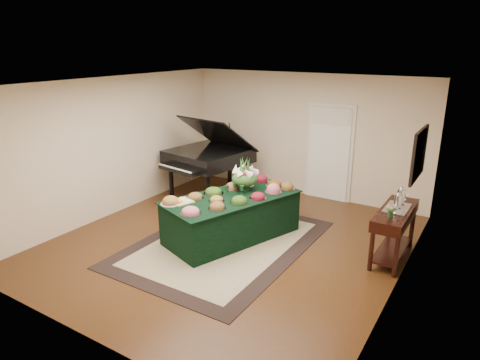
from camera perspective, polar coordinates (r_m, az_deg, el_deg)
The scene contains 14 objects.
ground at distance 7.50m, azimuth -1.22°, elevation -8.26°, with size 6.00×6.00×0.00m, color black.
area_rug at distance 7.45m, azimuth -2.15°, elevation -8.41°, with size 2.61×3.65×0.01m.
kitchen_doorway at distance 9.42m, azimuth 11.77°, elevation 3.48°, with size 1.05×0.07×2.10m.
buffet_table at distance 7.51m, azimuth -1.10°, elevation -4.97°, with size 1.84×2.59×0.77m.
food_platters at distance 7.41m, azimuth -0.72°, elevation -1.73°, with size 1.60×2.34×0.13m.
cutting_board at distance 7.18m, azimuth -7.64°, elevation -2.63°, with size 0.41×0.41×0.10m.
green_goblets at distance 7.46m, azimuth -0.73°, elevation -1.23°, with size 0.30×0.27×0.18m.
floral_centerpiece at distance 7.61m, azimuth 0.65°, elevation 0.68°, with size 0.48×0.48×0.48m.
grand_piano at distance 9.51m, azimuth -4.21°, elevation 3.23°, with size 1.80×1.96×1.80m.
wicker_basket at distance 8.95m, azimuth -2.72°, elevation -2.90°, with size 0.43×0.43×0.27m, color olive.
mahogany_sideboard at distance 7.13m, azimuth 19.95°, elevation -5.12°, with size 0.45×1.35×0.84m.
tea_service at distance 7.16m, azimuth 20.46°, elevation -2.46°, with size 0.34×0.58×0.30m.
pink_bouquet at distance 6.66m, azimuth 19.51°, elevation -3.69°, with size 0.16×0.16×0.20m.
wall_painting at distance 6.76m, azimuth 22.74°, elevation 3.20°, with size 0.05×0.95×0.75m.
Camera 1 is at (3.69, -5.64, 3.30)m, focal length 32.00 mm.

